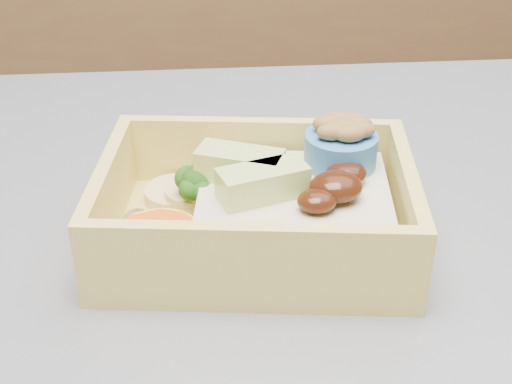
{
  "coord_description": "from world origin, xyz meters",
  "views": [
    {
      "loc": [
        -0.23,
        -0.31,
        1.16
      ],
      "look_at": [
        -0.2,
        0.04,
        0.95
      ],
      "focal_mm": 50.0,
      "sensor_mm": 36.0,
      "label": 1
    }
  ],
  "objects": [
    {
      "name": "bento_box",
      "position": [
        -0.2,
        0.04,
        0.94
      ],
      "size": [
        0.19,
        0.15,
        0.07
      ],
      "rotation": [
        0.0,
        0.0,
        -0.12
      ],
      "color": "#DEC65B",
      "rests_on": "island"
    }
  ]
}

